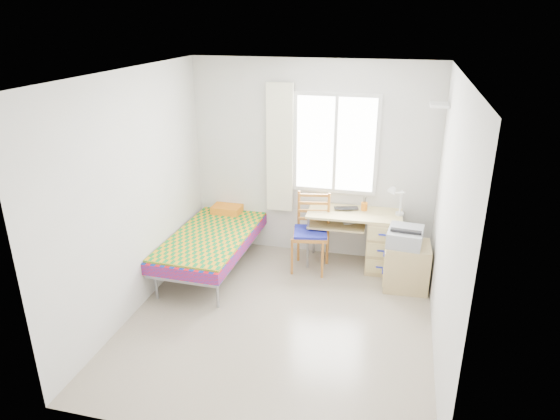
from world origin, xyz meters
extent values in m
plane|color=#BCAD93|center=(0.00, 0.00, 0.00)|extent=(3.50, 3.50, 0.00)
plane|color=white|center=(0.00, 0.00, 2.60)|extent=(3.50, 3.50, 0.00)
plane|color=silver|center=(0.00, 1.75, 1.30)|extent=(3.20, 0.00, 3.20)
plane|color=silver|center=(-1.60, 0.00, 1.30)|extent=(0.00, 3.50, 3.50)
plane|color=silver|center=(1.60, 0.00, 1.30)|extent=(0.00, 3.50, 3.50)
cube|color=white|center=(0.30, 1.73, 1.55)|extent=(1.10, 0.04, 1.30)
cube|color=white|center=(0.30, 1.72, 1.55)|extent=(1.00, 0.02, 1.20)
cube|color=white|center=(0.30, 1.72, 1.55)|extent=(0.04, 0.02, 1.20)
cube|color=white|center=(-0.42, 1.68, 1.45)|extent=(0.35, 0.05, 1.70)
cube|color=white|center=(1.49, 1.40, 2.15)|extent=(0.20, 0.32, 0.03)
cube|color=gray|center=(-1.11, 0.96, 0.34)|extent=(0.94, 2.01, 0.06)
cube|color=red|center=(-1.11, 0.96, 0.42)|extent=(0.98, 2.03, 0.14)
cube|color=orange|center=(-1.11, 0.94, 0.50)|extent=(0.96, 1.91, 0.03)
cube|color=tan|center=(-1.11, 1.92, 0.60)|extent=(0.95, 0.07, 0.55)
cube|color=orange|center=(-1.16, 1.65, 0.56)|extent=(0.40, 0.35, 0.10)
cylinder|color=gray|center=(-1.49, 0.07, 0.16)|extent=(0.04, 0.04, 0.32)
cylinder|color=gray|center=(-0.74, 1.85, 0.16)|extent=(0.04, 0.04, 0.32)
cube|color=tan|center=(0.62, 1.47, 0.73)|extent=(1.21, 0.59, 0.03)
cube|color=tan|center=(1.00, 1.47, 0.36)|extent=(0.43, 0.54, 0.71)
cube|color=tan|center=(0.40, 1.47, 0.57)|extent=(0.74, 0.53, 0.02)
cylinder|color=gray|center=(0.06, 1.24, 0.36)|extent=(0.03, 0.03, 0.71)
cylinder|color=gray|center=(0.06, 1.69, 0.36)|extent=(0.03, 0.03, 0.71)
cube|color=#A86220|center=(0.10, 1.22, 0.49)|extent=(0.50, 0.50, 0.04)
cube|color=navy|center=(0.10, 1.22, 0.52)|extent=(0.48, 0.48, 0.04)
cube|color=#A86220|center=(0.10, 1.41, 0.79)|extent=(0.39, 0.10, 0.43)
cylinder|color=#A86220|center=(-0.10, 1.02, 0.24)|extent=(0.03, 0.03, 0.49)
cylinder|color=#A86220|center=(0.29, 1.41, 0.50)|extent=(0.04, 0.04, 0.99)
cube|color=tan|center=(1.30, 1.05, 0.28)|extent=(0.53, 0.49, 0.57)
cube|color=tan|center=(1.04, 1.05, 0.41)|extent=(0.03, 0.42, 0.21)
cube|color=tan|center=(1.04, 1.05, 0.18)|extent=(0.03, 0.42, 0.21)
cube|color=#919398|center=(1.26, 1.06, 0.66)|extent=(0.43, 0.49, 0.19)
cube|color=black|center=(1.26, 1.06, 0.75)|extent=(0.34, 0.40, 0.02)
imported|color=black|center=(0.51, 1.50, 0.75)|extent=(0.35, 0.27, 0.02)
cylinder|color=orange|center=(0.72, 1.58, 0.79)|extent=(0.10, 0.10, 0.10)
cylinder|color=white|center=(1.17, 1.52, 0.76)|extent=(0.11, 0.11, 0.03)
cylinder|color=white|center=(1.17, 1.52, 0.91)|extent=(0.02, 0.12, 0.29)
cylinder|color=white|center=(1.15, 1.44, 1.06)|extent=(0.14, 0.25, 0.12)
cone|color=white|center=(1.07, 1.34, 1.09)|extent=(0.15, 0.16, 0.14)
imported|color=gray|center=(0.45, 1.50, 0.59)|extent=(0.25, 0.28, 0.02)
camera|label=1|loc=(1.12, -4.47, 3.10)|focal=32.00mm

